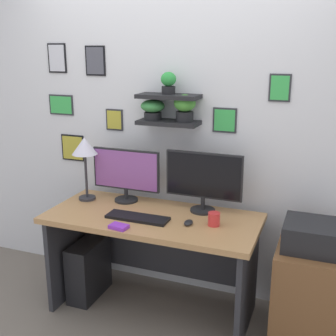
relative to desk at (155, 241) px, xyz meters
The scene contains 13 objects.
ground_plane 0.54m from the desk, 90.00° to the right, with size 8.00×8.00×0.00m, color #70665B.
back_wall_assembly 0.91m from the desk, 90.69° to the left, with size 4.40×0.24×2.70m.
desk is the anchor object (origin of this frame).
monitor_left 0.56m from the desk, 151.81° to the left, with size 0.54×0.18×0.40m.
monitor_right 0.57m from the desk, 28.19° to the left, with size 0.56×0.18×0.43m.
keyboard 0.28m from the desk, 116.13° to the right, with size 0.44×0.14×0.02m, color black.
computer_mouse 0.39m from the desk, 21.52° to the right, with size 0.06×0.09×0.03m, color black.
desk_lamp 0.86m from the desk, behind, with size 0.19×0.19×0.49m.
coffee_mug 0.52m from the desk, ahead, with size 0.08×0.08×0.09m, color red.
scissors_tray 0.42m from the desk, 109.60° to the right, with size 0.12×0.08×0.02m, color purple.
drawer_cabinet 1.11m from the desk, ahead, with size 0.44×0.50×0.67m, color brown.
printer 1.11m from the desk, ahead, with size 0.38×0.34×0.17m, color black.
computer_tower_left 0.63m from the desk, behind, with size 0.18×0.40×0.45m, color black.
Camera 1 is at (1.12, -2.60, 1.89)m, focal length 46.03 mm.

